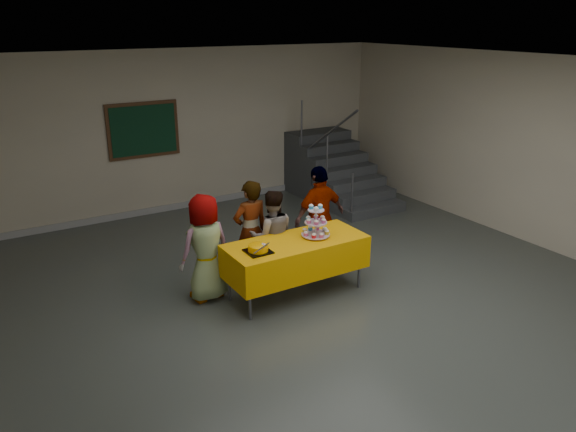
% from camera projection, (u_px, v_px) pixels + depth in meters
% --- Properties ---
extents(room_shell, '(10.00, 10.04, 3.02)m').
position_uv_depth(room_shell, '(353.00, 147.00, 6.35)').
color(room_shell, '#4C514C').
rests_on(room_shell, ground).
extents(bake_table, '(1.88, 0.78, 0.77)m').
position_uv_depth(bake_table, '(296.00, 256.00, 7.38)').
color(bake_table, '#595960').
rests_on(bake_table, ground).
extents(cupcake_stand, '(0.38, 0.38, 0.44)m').
position_uv_depth(cupcake_stand, '(316.00, 225.00, 7.39)').
color(cupcake_stand, silver).
rests_on(cupcake_stand, bake_table).
extents(bear_cake, '(0.32, 0.36, 0.12)m').
position_uv_depth(bear_cake, '(258.00, 248.00, 6.93)').
color(bear_cake, black).
rests_on(bear_cake, bake_table).
extents(schoolchild_a, '(0.76, 0.55, 1.43)m').
position_uv_depth(schoolchild_a, '(205.00, 248.00, 7.22)').
color(schoolchild_a, slate).
rests_on(schoolchild_a, ground).
extents(schoolchild_b, '(0.55, 0.37, 1.46)m').
position_uv_depth(schoolchild_b, '(251.00, 231.00, 7.74)').
color(schoolchild_b, slate).
rests_on(schoolchild_b, ground).
extents(schoolchild_c, '(0.78, 0.69, 1.33)m').
position_uv_depth(schoolchild_c, '(272.00, 236.00, 7.74)').
color(schoolchild_c, slate).
rests_on(schoolchild_c, ground).
extents(schoolchild_d, '(0.93, 0.48, 1.53)m').
position_uv_depth(schoolchild_d, '(320.00, 217.00, 8.19)').
color(schoolchild_d, slate).
rests_on(schoolchild_d, ground).
extents(staircase, '(1.30, 2.40, 2.04)m').
position_uv_depth(staircase, '(333.00, 173.00, 11.53)').
color(staircase, '#424447').
rests_on(staircase, ground).
extents(noticeboard, '(1.30, 0.05, 1.00)m').
position_uv_depth(noticeboard, '(143.00, 130.00, 10.07)').
color(noticeboard, '#472B16').
rests_on(noticeboard, ground).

